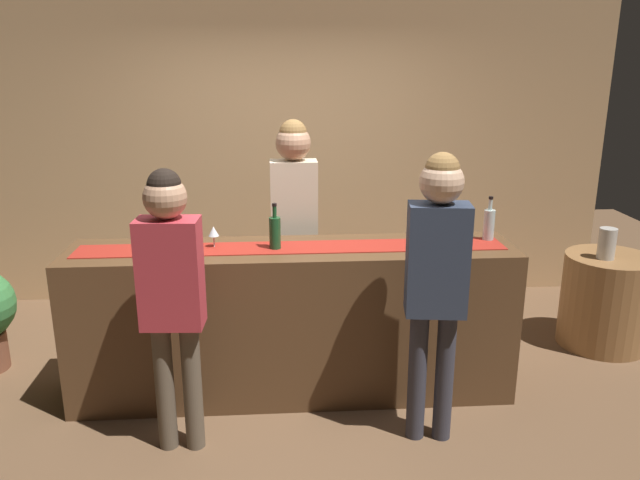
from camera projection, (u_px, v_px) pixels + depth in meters
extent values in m
plane|color=brown|center=(294.00, 389.00, 4.34)|extent=(10.00, 10.00, 0.00)
cube|color=tan|center=(286.00, 144.00, 5.75)|extent=(6.00, 0.12, 2.90)
cube|color=#543821|center=(293.00, 321.00, 4.19)|extent=(2.92, 0.60, 1.03)
cube|color=maroon|center=(292.00, 247.00, 4.05)|extent=(2.78, 0.28, 0.01)
cylinder|color=#194723|center=(275.00, 233.00, 3.99)|extent=(0.07, 0.07, 0.21)
cylinder|color=#194723|center=(275.00, 212.00, 3.95)|extent=(0.03, 0.03, 0.08)
cylinder|color=black|center=(274.00, 205.00, 3.94)|extent=(0.03, 0.03, 0.02)
cylinder|color=#B2C6C1|center=(489.00, 225.00, 4.19)|extent=(0.07, 0.07, 0.21)
cylinder|color=#B2C6C1|center=(490.00, 205.00, 4.15)|extent=(0.03, 0.03, 0.08)
cylinder|color=black|center=(491.00, 198.00, 4.13)|extent=(0.03, 0.03, 0.02)
cylinder|color=silver|center=(214.00, 247.00, 4.05)|extent=(0.06, 0.06, 0.00)
cylinder|color=silver|center=(214.00, 241.00, 4.04)|extent=(0.01, 0.01, 0.08)
cone|color=silver|center=(214.00, 231.00, 4.02)|extent=(0.07, 0.07, 0.06)
cylinder|color=silver|center=(167.00, 250.00, 4.00)|extent=(0.06, 0.06, 0.00)
cylinder|color=silver|center=(166.00, 244.00, 3.99)|extent=(0.01, 0.01, 0.08)
cone|color=silver|center=(166.00, 234.00, 3.97)|extent=(0.07, 0.07, 0.06)
cylinder|color=#26262B|center=(305.00, 301.00, 4.78)|extent=(0.11, 0.11, 0.84)
cylinder|color=#26262B|center=(285.00, 302.00, 4.77)|extent=(0.11, 0.11, 0.84)
cube|color=beige|center=(294.00, 206.00, 4.56)|extent=(0.34, 0.20, 0.67)
sphere|color=tan|center=(293.00, 143.00, 4.43)|extent=(0.25, 0.25, 0.25)
sphere|color=olive|center=(293.00, 133.00, 4.41)|extent=(0.20, 0.20, 0.20)
cylinder|color=#33333D|center=(417.00, 376.00, 3.70)|extent=(0.11, 0.11, 0.81)
cylinder|color=#33333D|center=(444.00, 377.00, 3.69)|extent=(0.11, 0.11, 0.81)
cube|color=#2D384C|center=(437.00, 260.00, 3.49)|extent=(0.36, 0.24, 0.64)
sphere|color=#DBAD89|center=(442.00, 182.00, 3.36)|extent=(0.24, 0.24, 0.24)
sphere|color=olive|center=(442.00, 170.00, 3.34)|extent=(0.19, 0.19, 0.19)
cylinder|color=brown|center=(165.00, 387.00, 3.60)|extent=(0.11, 0.11, 0.78)
cylinder|color=brown|center=(192.00, 387.00, 3.60)|extent=(0.11, 0.11, 0.78)
cube|color=#B7333D|center=(170.00, 273.00, 3.41)|extent=(0.35, 0.22, 0.62)
sphere|color=tan|center=(165.00, 198.00, 3.29)|extent=(0.23, 0.23, 0.23)
sphere|color=black|center=(164.00, 186.00, 3.27)|extent=(0.18, 0.18, 0.18)
cylinder|color=olive|center=(605.00, 301.00, 4.93)|extent=(0.68, 0.68, 0.74)
cylinder|color=#B7B2A8|center=(607.00, 244.00, 4.74)|extent=(0.13, 0.13, 0.24)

